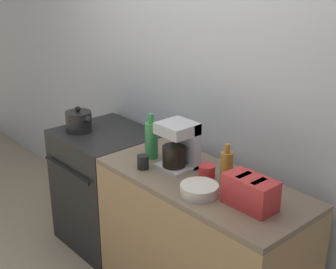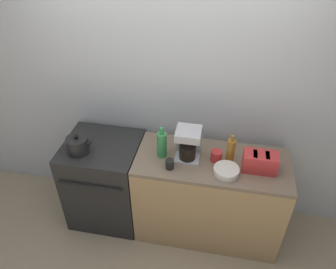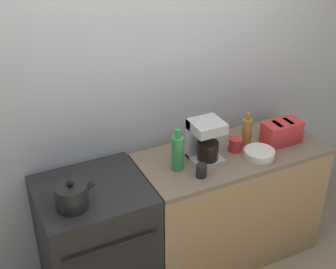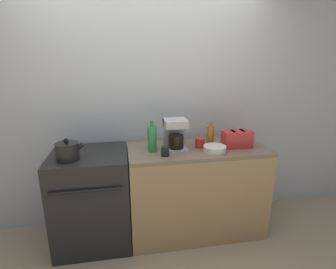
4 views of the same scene
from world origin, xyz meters
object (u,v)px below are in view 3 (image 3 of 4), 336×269
Objects in this scene: toaster at (282,132)px; coffee_maker at (205,139)px; bowl at (259,154)px; kettle at (72,196)px; bottle_green at (178,153)px; stove at (97,243)px; bottle_amber at (247,131)px; cup_black at (201,171)px; cup_red at (235,144)px.

coffee_maker is (-0.61, 0.06, 0.07)m from toaster.
toaster is 1.31× the size of bowl.
kettle is 0.88× the size of toaster.
bowl is (0.57, -0.13, -0.10)m from bottle_green.
stove is 3.79× the size of kettle.
cup_black is (-0.49, -0.21, -0.06)m from bottle_amber.
bottle_amber is 2.92× the size of cup_black.
toaster is at bearing 21.52° from bowl.
bottle_green is 0.20m from cup_black.
bottle_amber reaches higher than stove.
cup_red is at bearing -0.59° from stove.
bottle_green is at bearing -170.77° from coffee_maker.
toaster is 1.10× the size of bottle_amber.
kettle is at bearing 178.26° from bowl.
stove is at bearing 179.99° from coffee_maker.
bottle_amber is (-0.25, 0.09, 0.02)m from toaster.
toaster reaches higher than bowl.
bottle_green is (-0.84, 0.03, 0.04)m from toaster.
bottle_green reaches higher than kettle.
stove is 1.18m from cup_red.
toaster is 2.88× the size of cup_red.
stove is 1.31m from bottle_amber.
coffee_maker is 0.40m from bowl.
kettle is 0.98m from coffee_maker.
bottle_amber is (0.37, 0.03, -0.05)m from coffee_maker.
cup_black is 0.42m from cup_red.
bottle_green is at bearing 6.97° from kettle.
toaster is 0.93× the size of bottle_green.
stove is 4.36× the size of bowl.
coffee_maker is 0.37m from bottle_amber.
bowl reaches higher than stove.
cup_black reaches higher than bowl.
coffee_maker reaches higher than bowl.
stove is 0.83m from bottle_green.
toaster is at bearing -1.75° from bottle_green.
bottle_amber is 2.63× the size of cup_red.
bottle_green reaches higher than stove.
cup_black is at bearing -3.97° from kettle.
coffee_maker reaches higher than cup_black.
stove is 3.16× the size of coffee_maker.
kettle is at bearing -174.53° from cup_red.
toaster is 0.26m from bottle_amber.
bowl is (1.31, -0.04, -0.05)m from kettle.
stove is 0.57m from kettle.
cup_red is (-0.12, -0.04, -0.06)m from bottle_amber.
kettle is at bearing -140.00° from stove.
bottle_green reaches higher than toaster.
bowl is at bearing -8.22° from stove.
cup_red is at bearing 24.89° from cup_black.
cup_black is at bearing -156.75° from bottle_amber.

